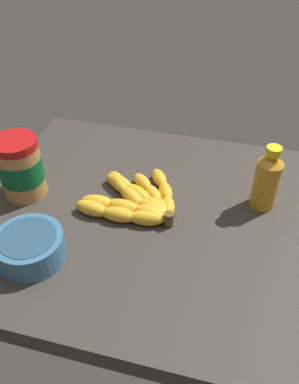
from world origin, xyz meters
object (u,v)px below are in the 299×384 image
peanut_butter_jar (20,168)px  banana_bunch (136,200)px  small_bowl (30,247)px  honey_bottle (267,180)px

peanut_butter_jar → banana_bunch: bearing=-175.7°
peanut_butter_jar → small_bowl: size_ratio=1.08×
banana_bunch → honey_bottle: (-26.35, -7.38, 5.36)cm
banana_bunch → small_bowl: 24.32cm
peanut_butter_jar → small_bowl: bearing=121.0°
banana_bunch → peanut_butter_jar: (25.44, 1.90, 5.35)cm
honey_bottle → small_bowl: bearing=32.4°
peanut_butter_jar → honey_bottle: honey_bottle is taller
honey_bottle → small_bowl: honey_bottle is taller
honey_bottle → small_bowl: size_ratio=1.16×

